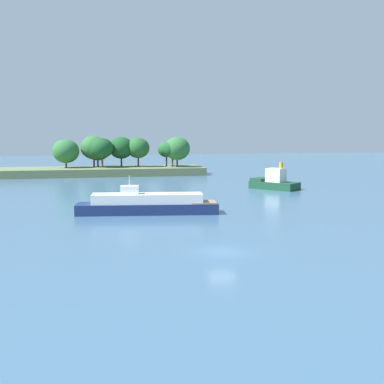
# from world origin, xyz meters

# --- Properties ---
(ground_plane) EXTENTS (400.00, 400.00, 0.00)m
(ground_plane) POSITION_xyz_m (0.00, 0.00, 0.00)
(ground_plane) COLOR #3D607F
(treeline_island) EXTENTS (54.05, 14.02, 10.03)m
(treeline_island) POSITION_xyz_m (-6.08, 87.07, 4.16)
(treeline_island) COLOR #66754C
(treeline_island) RESTS_ON ground
(white_riverboat) EXTENTS (19.34, 6.37, 5.22)m
(white_riverboat) POSITION_xyz_m (-4.02, 23.31, 1.28)
(white_riverboat) COLOR navy
(white_riverboat) RESTS_ON ground
(tugboat) EXTENTS (9.13, 9.74, 5.23)m
(tugboat) POSITION_xyz_m (23.46, 47.62, 1.36)
(tugboat) COLOR #19472D
(tugboat) RESTS_ON ground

